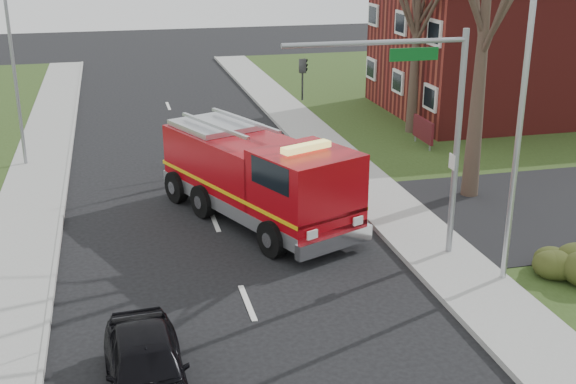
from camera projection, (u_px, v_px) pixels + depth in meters
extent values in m
plane|color=black|center=(247.00, 303.00, 19.10)|extent=(120.00, 120.00, 0.00)
cube|color=gray|center=(462.00, 276.00, 20.48)|extent=(2.40, 80.00, 0.15)
cube|color=maroon|center=(531.00, 48.00, 38.67)|extent=(15.00, 10.00, 7.00)
cube|color=silver|center=(398.00, 82.00, 37.47)|extent=(0.12, 1.40, 1.20)
cube|color=#4C1117|center=(423.00, 130.00, 32.60)|extent=(0.12, 2.00, 1.00)
cylinder|color=gray|center=(430.00, 144.00, 32.02)|extent=(0.08, 0.08, 0.90)
cylinder|color=gray|center=(416.00, 135.00, 33.48)|extent=(0.08, 0.08, 0.90)
ellipsoid|color=#2E3C15|center=(572.00, 264.00, 20.03)|extent=(2.80, 2.00, 0.90)
cone|color=#33251E|center=(483.00, 34.00, 24.72)|extent=(0.64, 0.64, 12.00)
cone|color=#33251E|center=(417.00, 25.00, 33.54)|extent=(0.56, 0.56, 10.50)
cylinder|color=gray|center=(457.00, 148.00, 20.80)|extent=(0.18, 0.18, 6.80)
cylinder|color=gray|center=(376.00, 43.00, 19.17)|extent=(5.20, 0.14, 0.14)
cube|color=#0C591E|center=(414.00, 54.00, 19.54)|extent=(1.40, 0.06, 0.35)
imported|color=black|center=(304.00, 59.00, 18.84)|extent=(0.22, 0.18, 1.10)
cylinder|color=#B7BABF|center=(518.00, 138.00, 18.86)|extent=(0.16, 0.16, 8.40)
cylinder|color=gray|center=(16.00, 84.00, 29.19)|extent=(0.14, 0.14, 7.00)
cube|color=#99070E|center=(235.00, 165.00, 25.18)|extent=(4.63, 6.06, 2.19)
cube|color=#99070E|center=(306.00, 191.00, 22.14)|extent=(3.56, 3.56, 2.50)
cube|color=#B7BABF|center=(256.00, 199.00, 24.53)|extent=(5.71, 8.56, 0.47)
cube|color=#E5B20C|center=(256.00, 183.00, 24.34)|extent=(5.72, 8.56, 0.13)
cube|color=black|center=(330.00, 177.00, 21.01)|extent=(2.26, 1.04, 0.89)
cube|color=#E5D866|center=(306.00, 147.00, 21.67)|extent=(1.68, 0.99, 0.19)
cylinder|color=black|center=(272.00, 239.00, 21.70)|extent=(0.79, 1.20, 1.15)
cylinder|color=black|center=(340.00, 219.00, 23.23)|extent=(0.79, 1.20, 1.15)
cylinder|color=black|center=(176.00, 187.00, 26.17)|extent=(0.79, 1.20, 1.15)
cylinder|color=black|center=(239.00, 173.00, 27.71)|extent=(0.79, 1.20, 1.15)
imported|color=black|center=(147.00, 367.00, 15.01)|extent=(1.87, 4.22, 1.41)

